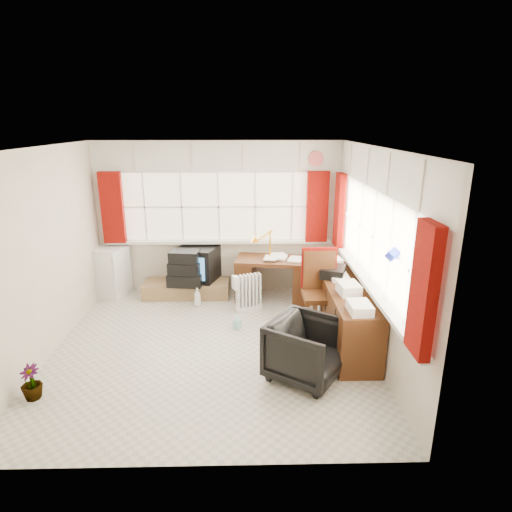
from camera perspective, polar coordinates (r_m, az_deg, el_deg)
The scene contains 20 objects.
ground at distance 5.66m, azimuth -5.83°, elevation -11.96°, with size 4.00×4.00×0.00m, color beige.
room_walls at distance 5.10m, azimuth -6.35°, elevation 2.88°, with size 4.00×4.00×4.00m.
window_back at distance 7.12m, azimuth -4.91°, elevation 2.50°, with size 3.70×0.12×3.60m.
window_right at distance 5.46m, azimuth 14.67°, elevation -2.72°, with size 0.12×3.70×3.60m.
curtains at distance 6.01m, azimuth 3.26°, elevation 4.75°, with size 3.83×3.83×1.15m.
overhead_cabinets at distance 5.95m, azimuth 3.89°, elevation 12.36°, with size 3.98×3.98×0.48m.
desk at distance 6.92m, azimuth 2.35°, elevation -2.77°, with size 1.27×0.76×0.73m.
desk_lamp at distance 6.77m, azimuth 1.90°, elevation 2.35°, with size 0.17×0.14×0.47m.
task_chair at distance 5.86m, azimuth 8.44°, elevation -4.34°, with size 0.49×0.52×1.17m.
office_chair at distance 4.91m, azimuth 6.71°, elevation -12.30°, with size 0.74×0.77×0.70m, color black.
radiator at distance 6.54m, azimuth -1.00°, elevation -5.36°, with size 0.42×0.29×0.59m.
credenza at distance 5.79m, azimuth 11.66°, elevation -7.23°, with size 0.50×2.00×0.85m.
file_tray at distance 5.95m, azimuth 10.24°, elevation -2.06°, with size 0.31×0.39×0.13m, color black.
tv_bench at distance 7.22m, azimuth -9.22°, elevation -4.32°, with size 1.40×0.50×0.25m, color #9B7B4D.
crt_tv at distance 7.18m, azimuth -7.69°, elevation -0.92°, with size 0.76×0.72×0.56m.
hifi_stack at distance 6.94m, azimuth -9.41°, elevation -1.74°, with size 0.59×0.41×0.58m.
mini_fridge at distance 7.47m, azimuth -18.78°, elevation -1.99°, with size 0.60×0.61×0.81m.
spray_bottle_a at distance 6.81m, azimuth -7.83°, elevation -5.42°, with size 0.11×0.11×0.29m, color silver.
spray_bottle_b at distance 6.05m, azimuth -2.50°, elevation -8.78°, with size 0.09×0.09×0.20m, color #95DED4.
flower_vase at distance 5.18m, azimuth -27.80°, elevation -14.67°, with size 0.21×0.21×0.38m, color black.
Camera 1 is at (0.45, -4.92, 2.77)m, focal length 30.00 mm.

